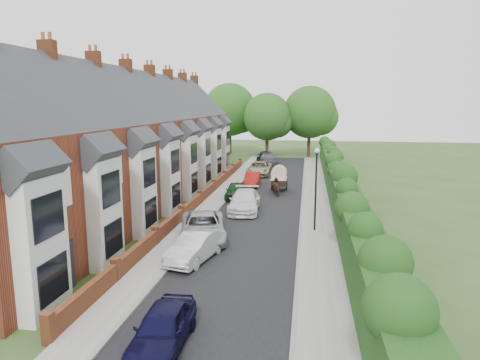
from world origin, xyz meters
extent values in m
plane|color=#2D4C1E|center=(0.00, 0.00, 0.00)|extent=(140.00, 140.00, 0.00)
cube|color=black|center=(-0.50, 11.00, 0.01)|extent=(6.00, 58.00, 0.02)
cube|color=gray|center=(3.60, 11.00, 0.06)|extent=(2.20, 58.00, 0.12)
cube|color=gray|center=(-4.35, 11.00, 0.06)|extent=(1.70, 58.00, 0.12)
cube|color=gray|center=(2.55, 11.00, 0.07)|extent=(0.18, 58.00, 0.13)
cube|color=gray|center=(-3.55, 11.00, 0.07)|extent=(0.18, 58.00, 0.13)
cube|color=#153511|center=(5.40, 11.00, 1.25)|extent=(1.50, 58.00, 2.50)
cube|color=brown|center=(-11.00, 10.00, 3.25)|extent=(8.00, 40.00, 6.50)
cube|color=#2D2F35|center=(-11.00, 10.00, 6.50)|extent=(8.00, 40.20, 8.00)
cube|color=silver|center=(-6.65, -8.10, 2.60)|extent=(0.70, 2.40, 5.20)
cube|color=black|center=(-6.28, -8.10, 1.40)|extent=(0.06, 1.80, 1.60)
cube|color=black|center=(-6.28, -8.10, 3.80)|extent=(0.06, 1.80, 1.60)
cube|color=#2D2F35|center=(-6.80, -8.10, 5.60)|extent=(1.70, 2.60, 1.70)
cube|color=#3F2D2D|center=(-6.96, -6.00, 1.05)|extent=(0.08, 0.90, 2.10)
cube|color=silver|center=(-6.95, -6.10, 4.40)|extent=(0.12, 1.20, 1.60)
cube|color=silver|center=(-6.65, -3.10, 2.60)|extent=(0.70, 2.40, 5.20)
cube|color=black|center=(-6.28, -3.10, 1.40)|extent=(0.06, 1.80, 1.60)
cube|color=black|center=(-6.28, -3.10, 3.80)|extent=(0.06, 1.80, 1.60)
cube|color=#2D2F35|center=(-6.80, -3.10, 5.60)|extent=(1.70, 2.60, 1.70)
cube|color=#3F2D2D|center=(-6.96, -1.00, 1.05)|extent=(0.08, 0.90, 2.10)
cube|color=silver|center=(-6.95, -1.10, 4.40)|extent=(0.12, 1.20, 1.60)
cube|color=silver|center=(-6.65, 1.90, 2.60)|extent=(0.70, 2.40, 5.20)
cube|color=black|center=(-6.28, 1.90, 1.40)|extent=(0.06, 1.80, 1.60)
cube|color=black|center=(-6.28, 1.90, 3.80)|extent=(0.06, 1.80, 1.60)
cube|color=#2D2F35|center=(-6.80, 1.90, 5.60)|extent=(1.70, 2.60, 1.70)
cube|color=#3F2D2D|center=(-6.96, 4.00, 1.05)|extent=(0.08, 0.90, 2.10)
cube|color=silver|center=(-6.95, 3.90, 4.40)|extent=(0.12, 1.20, 1.60)
cube|color=silver|center=(-6.65, 6.90, 2.60)|extent=(0.70, 2.40, 5.20)
cube|color=black|center=(-6.28, 6.90, 1.40)|extent=(0.06, 1.80, 1.60)
cube|color=black|center=(-6.28, 6.90, 3.80)|extent=(0.06, 1.80, 1.60)
cube|color=#2D2F35|center=(-6.80, 6.90, 5.60)|extent=(1.70, 2.60, 1.70)
cube|color=#3F2D2D|center=(-6.96, 9.00, 1.05)|extent=(0.08, 0.90, 2.10)
cube|color=silver|center=(-6.95, 8.90, 4.40)|extent=(0.12, 1.20, 1.60)
cube|color=silver|center=(-6.65, 11.90, 2.60)|extent=(0.70, 2.40, 5.20)
cube|color=black|center=(-6.28, 11.90, 1.40)|extent=(0.06, 1.80, 1.60)
cube|color=black|center=(-6.28, 11.90, 3.80)|extent=(0.06, 1.80, 1.60)
cube|color=#2D2F35|center=(-6.80, 11.90, 5.60)|extent=(1.70, 2.60, 1.70)
cube|color=#3F2D2D|center=(-6.96, 14.00, 1.05)|extent=(0.08, 0.90, 2.10)
cube|color=silver|center=(-6.95, 13.90, 4.40)|extent=(0.12, 1.20, 1.60)
cube|color=silver|center=(-6.65, 16.90, 2.60)|extent=(0.70, 2.40, 5.20)
cube|color=black|center=(-6.28, 16.90, 1.40)|extent=(0.06, 1.80, 1.60)
cube|color=black|center=(-6.28, 16.90, 3.80)|extent=(0.06, 1.80, 1.60)
cube|color=#2D2F35|center=(-6.80, 16.90, 5.60)|extent=(1.70, 2.60, 1.70)
cube|color=#3F2D2D|center=(-6.96, 19.00, 1.05)|extent=(0.08, 0.90, 2.10)
cube|color=silver|center=(-6.95, 18.90, 4.40)|extent=(0.12, 1.20, 1.60)
cube|color=silver|center=(-6.65, 21.90, 2.60)|extent=(0.70, 2.40, 5.20)
cube|color=black|center=(-6.28, 21.90, 1.40)|extent=(0.06, 1.80, 1.60)
cube|color=black|center=(-6.28, 21.90, 3.80)|extent=(0.06, 1.80, 1.60)
cube|color=#2D2F35|center=(-6.80, 21.90, 5.60)|extent=(1.70, 2.60, 1.70)
cube|color=#3F2D2D|center=(-6.96, 24.00, 1.05)|extent=(0.08, 0.90, 2.10)
cube|color=silver|center=(-6.95, 23.90, 4.40)|extent=(0.12, 1.20, 1.60)
cube|color=silver|center=(-6.65, 26.90, 2.60)|extent=(0.70, 2.40, 5.20)
cube|color=black|center=(-6.28, 26.90, 1.40)|extent=(0.06, 1.80, 1.60)
cube|color=black|center=(-6.28, 26.90, 3.80)|extent=(0.06, 1.80, 1.60)
cube|color=#2D2F35|center=(-6.80, 26.90, 5.60)|extent=(1.70, 2.60, 1.70)
cube|color=#3F2D2D|center=(-6.96, 29.00, 1.05)|extent=(0.08, 0.90, 2.10)
cube|color=silver|center=(-6.95, 28.90, 4.40)|extent=(0.12, 1.20, 1.60)
cube|color=brown|center=(-11.00, 0.00, 10.30)|extent=(0.90, 0.50, 1.60)
cylinder|color=brown|center=(-11.20, 0.00, 11.25)|extent=(0.20, 0.20, 0.50)
cylinder|color=brown|center=(-10.80, 0.00, 11.25)|extent=(0.20, 0.20, 0.50)
cube|color=brown|center=(-11.00, 5.00, 10.30)|extent=(0.90, 0.50, 1.60)
cylinder|color=brown|center=(-11.20, 5.00, 11.25)|extent=(0.20, 0.20, 0.50)
cylinder|color=brown|center=(-10.80, 5.00, 11.25)|extent=(0.20, 0.20, 0.50)
cube|color=brown|center=(-11.00, 10.00, 10.30)|extent=(0.90, 0.50, 1.60)
cylinder|color=brown|center=(-11.20, 10.00, 11.25)|extent=(0.20, 0.20, 0.50)
cylinder|color=brown|center=(-10.80, 10.00, 11.25)|extent=(0.20, 0.20, 0.50)
cube|color=brown|center=(-11.00, 15.00, 10.30)|extent=(0.90, 0.50, 1.60)
cylinder|color=brown|center=(-11.20, 15.00, 11.25)|extent=(0.20, 0.20, 0.50)
cylinder|color=brown|center=(-10.80, 15.00, 11.25)|extent=(0.20, 0.20, 0.50)
cube|color=brown|center=(-11.00, 20.00, 10.30)|extent=(0.90, 0.50, 1.60)
cylinder|color=brown|center=(-11.20, 20.00, 11.25)|extent=(0.20, 0.20, 0.50)
cylinder|color=brown|center=(-10.80, 20.00, 11.25)|extent=(0.20, 0.20, 0.50)
cube|color=brown|center=(-11.00, 25.00, 10.30)|extent=(0.90, 0.50, 1.60)
cylinder|color=brown|center=(-11.20, 25.00, 11.25)|extent=(0.20, 0.20, 0.50)
cylinder|color=brown|center=(-10.80, 25.00, 11.25)|extent=(0.20, 0.20, 0.50)
cube|color=brown|center=(-11.00, 30.00, 10.30)|extent=(0.90, 0.50, 1.60)
cylinder|color=brown|center=(-11.20, 30.00, 11.25)|extent=(0.20, 0.20, 0.50)
cylinder|color=brown|center=(-10.80, 30.00, 11.25)|extent=(0.20, 0.20, 0.50)
cube|color=brown|center=(-5.35, -7.50, 0.45)|extent=(0.30, 4.70, 0.90)
cube|color=brown|center=(-5.35, -2.50, 0.45)|extent=(0.30, 4.70, 0.90)
cube|color=brown|center=(-5.35, 2.50, 0.45)|extent=(0.30, 4.70, 0.90)
cube|color=brown|center=(-5.35, 7.50, 0.45)|extent=(0.30, 4.70, 0.90)
cube|color=brown|center=(-5.35, 12.50, 0.45)|extent=(0.30, 4.70, 0.90)
cube|color=brown|center=(-5.35, 17.50, 0.45)|extent=(0.30, 4.70, 0.90)
cube|color=brown|center=(-5.35, 22.50, 0.45)|extent=(0.30, 4.70, 0.90)
cube|color=brown|center=(-5.35, 27.50, 0.45)|extent=(0.30, 4.70, 0.90)
cube|color=brown|center=(-5.35, -10.00, 0.55)|extent=(0.35, 0.35, 1.10)
cube|color=brown|center=(-5.35, -5.00, 0.55)|extent=(0.35, 0.35, 1.10)
cube|color=brown|center=(-5.35, 0.00, 0.55)|extent=(0.35, 0.35, 1.10)
cube|color=brown|center=(-5.35, 5.00, 0.55)|extent=(0.35, 0.35, 1.10)
cube|color=brown|center=(-5.35, 10.00, 0.55)|extent=(0.35, 0.35, 1.10)
cube|color=brown|center=(-5.35, 15.00, 0.55)|extent=(0.35, 0.35, 1.10)
cube|color=brown|center=(-5.35, 20.00, 0.55)|extent=(0.35, 0.35, 1.10)
cube|color=brown|center=(-5.35, 25.00, 0.55)|extent=(0.35, 0.35, 1.10)
cube|color=brown|center=(-5.35, 30.00, 0.55)|extent=(0.35, 0.35, 1.10)
cylinder|color=black|center=(3.40, 4.00, 2.40)|extent=(0.12, 0.12, 4.80)
cylinder|color=black|center=(3.40, 4.00, 4.85)|extent=(0.20, 0.20, 0.10)
sphere|color=silver|center=(3.40, 4.00, 5.00)|extent=(0.32, 0.32, 0.32)
cylinder|color=#332316|center=(-3.00, 40.00, 2.38)|extent=(0.50, 0.50, 4.75)
sphere|color=#1F4F1A|center=(-3.00, 40.00, 5.89)|extent=(6.80, 6.80, 6.80)
sphere|color=#1F4F1A|center=(-1.64, 40.30, 5.23)|extent=(4.76, 4.76, 4.76)
cylinder|color=#332316|center=(3.00, 42.00, 2.62)|extent=(0.50, 0.50, 5.25)
sphere|color=#1F4F1A|center=(3.00, 42.00, 6.51)|extent=(7.60, 7.60, 7.60)
sphere|color=#1F4F1A|center=(4.52, 42.30, 5.78)|extent=(5.32, 5.32, 5.32)
cylinder|color=#332316|center=(-9.00, 43.00, 2.75)|extent=(0.50, 0.50, 5.50)
sphere|color=#1F4F1A|center=(-9.00, 43.00, 6.82)|extent=(8.00, 8.00, 8.00)
sphere|color=#1F4F1A|center=(-7.40, 43.30, 6.05)|extent=(5.60, 5.60, 5.60)
imported|color=black|center=(-1.61, -9.58, 0.67)|extent=(1.69, 3.98, 1.34)
imported|color=silver|center=(-2.59, -1.83, 0.70)|extent=(2.38, 4.45, 1.39)
imported|color=#B3B7BB|center=(-3.00, 1.40, 0.77)|extent=(3.81, 5.96, 1.53)
imported|color=white|center=(-1.60, 8.39, 0.76)|extent=(2.42, 5.32, 1.51)
imported|color=black|center=(-3.00, 12.60, 0.64)|extent=(1.71, 3.85, 1.29)
imported|color=maroon|center=(-2.29, 18.20, 0.64)|extent=(1.43, 3.89, 1.27)
imported|color=tan|center=(-2.33, 24.51, 0.74)|extent=(2.50, 5.34, 1.48)
imported|color=#505257|center=(-2.04, 33.00, 0.69)|extent=(3.00, 5.06, 1.37)
imported|color=black|center=(-3.00, 36.63, 0.69)|extent=(2.05, 4.18, 1.37)
imported|color=#412617|center=(0.39, 14.13, 0.74)|extent=(1.40, 1.93, 1.48)
cube|color=black|center=(0.39, 16.01, 0.90)|extent=(1.26, 2.11, 0.53)
cylinder|color=#BCB492|center=(0.39, 16.01, 1.63)|extent=(1.37, 1.32, 1.37)
cube|color=#BCB492|center=(0.39, 16.01, 1.16)|extent=(1.39, 2.16, 0.04)
cylinder|color=black|center=(-0.30, 16.64, 0.47)|extent=(0.08, 0.95, 0.95)
cylinder|color=black|center=(1.07, 16.64, 0.47)|extent=(0.08, 0.95, 0.95)
cylinder|color=black|center=(0.02, 14.85, 0.95)|extent=(0.06, 1.90, 0.06)
cylinder|color=black|center=(0.76, 14.85, 0.95)|extent=(0.06, 1.90, 0.06)
camera|label=1|loc=(2.84, -21.70, 7.78)|focal=32.00mm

